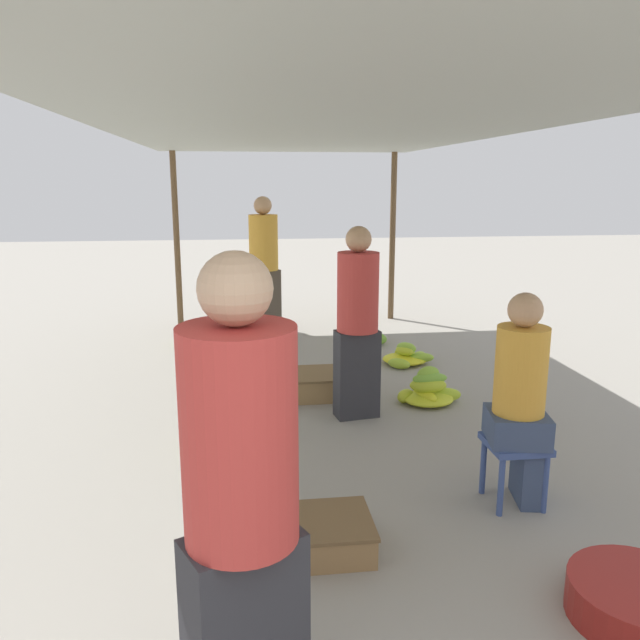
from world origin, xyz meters
The scene contains 16 objects.
canopy_post_back_left centered at (-1.47, 7.28, 1.15)m, with size 0.08×0.08×2.30m, color brown.
canopy_post_back_right centered at (1.47, 7.28, 1.15)m, with size 0.08×0.08×2.30m, color brown.
canopy_tarp centered at (0.00, 3.79, 2.32)m, with size 3.35×7.38×0.04m, color #9EA399.
vendor_foreground centered at (-0.65, 0.59, 0.90)m, with size 0.49×0.49×1.72m.
stool centered at (0.97, 2.07, 0.32)m, with size 0.34×0.34×0.40m.
vendor_seated centered at (0.99, 2.07, 0.68)m, with size 0.39×0.39×1.30m.
basin_black centered at (1.09, 1.01, 0.09)m, with size 0.62×0.62×0.18m.
banana_pile_left_0 centered at (-0.76, 3.07, 0.08)m, with size 0.47×0.45×0.21m.
banana_pile_left_1 centered at (-1.24, 6.17, 0.07)m, with size 0.46×0.42×0.15m.
banana_pile_right_0 centered at (0.97, 3.82, 0.11)m, with size 0.61×0.40×0.34m.
banana_pile_right_1 centered at (1.11, 5.03, 0.08)m, with size 0.55×0.52×0.23m.
banana_pile_right_2 centered at (0.82, 5.98, 0.06)m, with size 0.57×0.58×0.16m.
crate_near centered at (0.03, 4.16, 0.11)m, with size 0.52×0.52×0.21m.
crate_mid centered at (-0.20, 1.71, 0.09)m, with size 0.45×0.45×0.18m.
shopper_walking_mid centered at (-0.34, 6.73, 0.90)m, with size 0.48×0.48×1.73m.
shopper_walking_far centered at (0.29, 3.60, 0.82)m, with size 0.38×0.38×1.58m.
Camera 1 is at (-0.63, -1.23, 1.92)m, focal length 35.00 mm.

